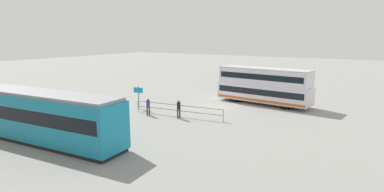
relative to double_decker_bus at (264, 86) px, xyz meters
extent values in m
plane|color=gray|center=(3.60, 3.69, -1.98)|extent=(160.00, 160.00, 0.00)
cube|color=silver|center=(-0.01, 0.00, -0.73)|extent=(10.27, 3.56, 1.80)
cube|color=silver|center=(-0.01, 0.00, 0.99)|extent=(9.96, 3.43, 1.62)
cube|color=black|center=(-0.01, 0.00, -0.51)|extent=(9.77, 3.54, 0.64)
cube|color=black|center=(-0.01, 0.00, 1.07)|extent=(9.46, 3.41, 0.60)
cube|color=#D85919|center=(-0.01, 0.00, -1.38)|extent=(10.07, 3.58, 0.24)
cube|color=#B2B2B7|center=(-0.01, 0.00, 1.85)|extent=(9.96, 3.43, 0.10)
cylinder|color=black|center=(3.10, -0.31, -1.48)|extent=(1.24, 2.61, 1.00)
cylinder|color=black|center=(-2.76, 0.27, -1.48)|extent=(1.24, 2.61, 1.00)
cube|color=teal|center=(9.42, 19.98, -0.20)|extent=(14.66, 3.78, 3.06)
cube|color=black|center=(9.42, 19.98, 0.11)|extent=(14.09, 3.76, 0.90)
cube|color=gray|center=(9.42, 19.98, 1.43)|extent=(14.36, 3.55, 0.20)
cube|color=black|center=(9.42, 19.98, -1.85)|extent=(14.36, 3.63, 0.25)
cylinder|color=#33384C|center=(7.29, 10.58, -1.57)|extent=(0.14, 0.14, 0.81)
cylinder|color=#33384C|center=(7.20, 10.38, -1.57)|extent=(0.14, 0.14, 0.81)
cylinder|color=navy|center=(7.24, 10.48, -0.86)|extent=(0.42, 0.42, 0.62)
sphere|color=tan|center=(7.24, 10.48, -0.44)|extent=(0.22, 0.22, 0.22)
cylinder|color=#33384C|center=(4.31, 9.95, -1.56)|extent=(0.14, 0.14, 0.84)
cylinder|color=#33384C|center=(4.22, 9.74, -1.56)|extent=(0.14, 0.14, 0.84)
cylinder|color=black|center=(4.27, 9.84, -0.82)|extent=(0.42, 0.42, 0.65)
sphere|color=tan|center=(4.27, 9.84, -0.38)|extent=(0.23, 0.23, 0.23)
cube|color=gray|center=(4.75, 9.27, -0.93)|extent=(8.69, 1.12, 0.06)
cube|color=gray|center=(4.75, 9.27, -1.43)|extent=(8.69, 1.12, 0.06)
cylinder|color=gray|center=(0.41, 8.74, -1.45)|extent=(0.07, 0.07, 1.05)
cylinder|color=gray|center=(4.75, 9.27, -1.45)|extent=(0.07, 0.07, 1.05)
cylinder|color=gray|center=(9.09, 9.80, -1.45)|extent=(0.07, 0.07, 1.05)
cylinder|color=slate|center=(9.90, 8.78, -0.85)|extent=(0.10, 0.10, 2.25)
cube|color=#1999D8|center=(9.90, 8.82, -0.09)|extent=(1.04, 0.21, 0.53)
camera|label=1|loc=(-11.10, 32.07, 5.26)|focal=29.28mm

